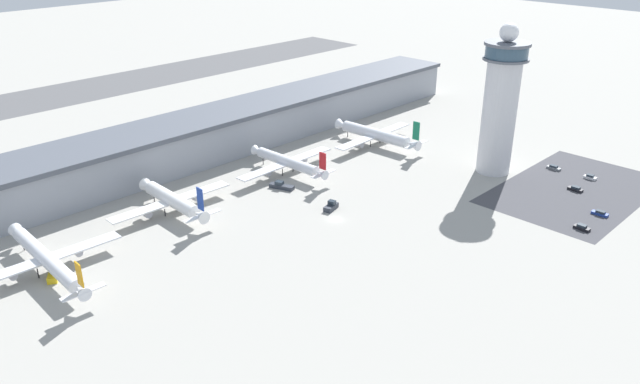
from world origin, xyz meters
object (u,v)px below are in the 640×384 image
object	(u,v)px
service_truck_catering	(54,273)
car_red_hatchback	(582,228)
car_blue_compact	(554,168)
car_green_van	(590,177)
service_truck_fuel	(331,206)
airplane_gate_charlie	(288,162)
car_grey_coupe	(600,213)
airplane_gate_alpha	(46,259)
airplane_gate_delta	(376,135)
service_truck_baggage	(281,186)
car_yellow_taxi	(575,189)
control_tower	(500,103)
airplane_gate_bravo	(172,200)

from	to	relation	value
service_truck_catering	car_red_hatchback	xyz separation A→B (m)	(117.17, -83.61, -0.42)
car_blue_compact	car_green_van	bearing A→B (deg)	-87.98
service_truck_catering	service_truck_fuel	xyz separation A→B (m)	(76.40, -23.06, -0.06)
airplane_gate_charlie	car_green_van	distance (m)	103.61
car_grey_coupe	car_blue_compact	bearing A→B (deg)	46.65
airplane_gate_alpha	airplane_gate_delta	bearing A→B (deg)	1.12
service_truck_fuel	car_green_van	size ratio (longest dim) A/B	1.44
service_truck_baggage	car_yellow_taxi	size ratio (longest dim) A/B	1.80
car_blue_compact	car_grey_coupe	xyz separation A→B (m)	(-25.08, -26.57, -0.01)
airplane_gate_delta	car_grey_coupe	world-z (taller)	airplane_gate_delta
control_tower	car_yellow_taxi	world-z (taller)	control_tower
control_tower	airplane_gate_alpha	xyz separation A→B (m)	(-139.04, 43.97, -20.16)
airplane_gate_delta	service_truck_baggage	bearing A→B (deg)	-175.02
service_truck_fuel	car_grey_coupe	size ratio (longest dim) A/B	1.25
car_green_van	service_truck_baggage	bearing A→B (deg)	138.81
airplane_gate_charlie	car_red_hatchback	distance (m)	95.96
car_red_hatchback	car_grey_coupe	bearing A→B (deg)	0.19
service_truck_baggage	car_blue_compact	bearing A→B (deg)	-35.65
service_truck_baggage	car_blue_compact	xyz separation A→B (m)	(78.81, -56.53, -0.26)
airplane_gate_bravo	car_green_van	distance (m)	139.16
service_truck_catering	car_grey_coupe	size ratio (longest dim) A/B	1.58
airplane_gate_bravo	service_truck_baggage	bearing A→B (deg)	-15.31
airplane_gate_bravo	car_grey_coupe	bearing A→B (deg)	-46.19
service_truck_catering	service_truck_fuel	bearing A→B (deg)	-16.80
service_truck_catering	car_blue_compact	xyz separation A→B (m)	(155.17, -57.00, -0.44)
car_green_van	car_red_hatchback	xyz separation A→B (m)	(-38.45, -13.78, -0.00)
service_truck_baggage	car_green_van	distance (m)	105.33
car_green_van	airplane_gate_alpha	bearing A→B (deg)	155.40
airplane_gate_delta	car_green_van	size ratio (longest dim) A/B	9.91
airplane_gate_charlie	car_blue_compact	xyz separation A→B (m)	(68.71, -64.21, -3.77)
airplane_gate_alpha	car_yellow_taxi	world-z (taller)	airplane_gate_alpha
airplane_gate_bravo	car_blue_compact	distance (m)	131.90
airplane_gate_alpha	car_green_van	distance (m)	171.79
service_truck_catering	airplane_gate_bravo	bearing A→B (deg)	12.58
airplane_gate_bravo	service_truck_catering	distance (m)	42.26
car_blue_compact	car_green_van	size ratio (longest dim) A/B	1.15
service_truck_catering	car_green_van	xyz separation A→B (m)	(155.62, -69.84, -0.42)
car_red_hatchback	car_yellow_taxi	distance (m)	28.57
control_tower	car_grey_coupe	world-z (taller)	control_tower
airplane_gate_alpha	service_truck_catering	size ratio (longest dim) A/B	5.73
service_truck_baggage	car_blue_compact	size ratio (longest dim) A/B	1.81
airplane_gate_charlie	service_truck_baggage	bearing A→B (deg)	-142.73
airplane_gate_delta	service_truck_fuel	world-z (taller)	airplane_gate_delta
car_grey_coupe	car_yellow_taxi	bearing A→B (deg)	46.42
airplane_gate_alpha	airplane_gate_bravo	xyz separation A→B (m)	(41.65, 7.51, -0.18)
airplane_gate_charlie	service_truck_fuel	distance (m)	32.08
airplane_gate_bravo	service_truck_fuel	size ratio (longest dim) A/B	6.64
control_tower	service_truck_catering	distance (m)	146.74
car_grey_coupe	service_truck_fuel	bearing A→B (deg)	131.58
airplane_gate_alpha	airplane_gate_delta	xyz separation A→B (m)	(130.84, 2.57, -0.15)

